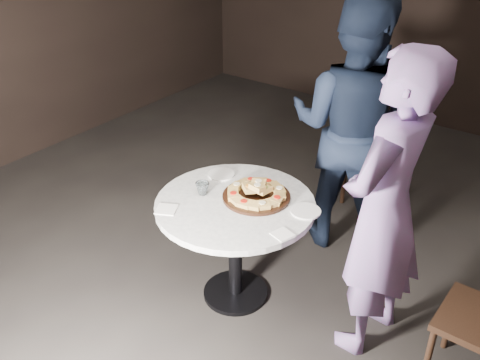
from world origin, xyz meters
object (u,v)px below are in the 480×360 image
at_px(focaccia_pile, 257,191).
at_px(diner_navy, 351,127).
at_px(diner_teal, 384,211).
at_px(water_glass, 202,188).
at_px(table, 235,221).
at_px(chair_far, 374,150).
at_px(serving_board, 256,196).

distance_m(focaccia_pile, diner_navy, 0.93).
bearing_deg(diner_teal, water_glass, -72.48).
relative_size(table, focaccia_pile, 3.09).
bearing_deg(chair_far, diner_teal, 119.91).
distance_m(table, water_glass, 0.28).
bearing_deg(diner_navy, focaccia_pile, 70.22).
bearing_deg(diner_navy, serving_board, 70.24).
height_order(table, chair_far, chair_far).
height_order(table, focaccia_pile, focaccia_pile).
relative_size(serving_board, focaccia_pile, 1.13).
distance_m(table, chair_far, 1.56).
distance_m(serving_board, diner_teal, 0.80).
bearing_deg(serving_board, chair_far, 83.69).
height_order(serving_board, diner_teal, diner_teal).
relative_size(diner_navy, diner_teal, 1.03).
xyz_separation_m(table, water_glass, (-0.22, -0.05, 0.18)).
relative_size(focaccia_pile, chair_far, 0.40).
distance_m(serving_board, focaccia_pile, 0.04).
bearing_deg(water_glass, focaccia_pile, 29.05).
distance_m(focaccia_pile, diner_teal, 0.79).
relative_size(serving_board, chair_far, 0.45).
bearing_deg(table, water_glass, -168.23).
bearing_deg(diner_teal, serving_board, -79.43).
relative_size(table, water_glass, 13.24).
bearing_deg(focaccia_pile, water_glass, -150.95).
xyz_separation_m(focaccia_pile, diner_navy, (0.17, 0.90, 0.15)).
relative_size(serving_board, water_glass, 4.82).
bearing_deg(water_glass, diner_teal, 12.39).
bearing_deg(serving_board, diner_teal, 5.45).
bearing_deg(table, serving_board, 56.76).
distance_m(focaccia_pile, water_glass, 0.34).
bearing_deg(table, chair_far, 81.38).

